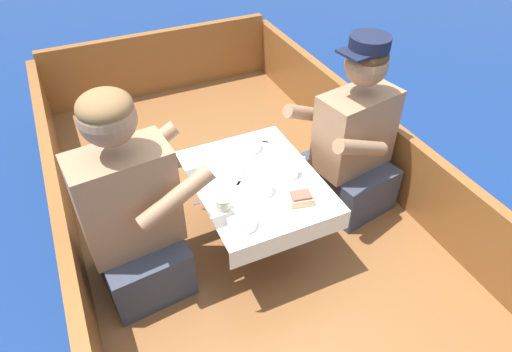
{
  "coord_description": "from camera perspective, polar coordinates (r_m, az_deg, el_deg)",
  "views": [
    {
      "loc": [
        -0.69,
        -1.45,
        2.04
      ],
      "look_at": [
        0.0,
        0.04,
        0.68
      ],
      "focal_mm": 32.0,
      "sensor_mm": 36.0,
      "label": 1
    }
  ],
  "objects": [
    {
      "name": "utensil_fork_starboard",
      "position": [
        2.37,
        2.37,
        4.05
      ],
      "size": [
        0.14,
        0.13,
        0.0
      ],
      "rotation": [
        0.0,
        0.0,
        2.4
      ],
      "color": "silver",
      "rests_on": "cockpit_table"
    },
    {
      "name": "ground_plane",
      "position": [
        2.59,
        0.4,
        -12.2
      ],
      "size": [
        60.0,
        60.0,
        0.0
      ],
      "primitive_type": "plane",
      "color": "navy"
    },
    {
      "name": "coffee_cup_starboard",
      "position": [
        2.15,
        4.48,
        0.66
      ],
      "size": [
        0.1,
        0.07,
        0.05
      ],
      "color": "white",
      "rests_on": "cockpit_table"
    },
    {
      "name": "bowl_starboard_near",
      "position": [
        1.91,
        -1.75,
        -5.64
      ],
      "size": [
        0.13,
        0.13,
        0.04
      ],
      "color": "white",
      "rests_on": "cockpit_table"
    },
    {
      "name": "utensil_knife_starboard",
      "position": [
        2.05,
        -5.68,
        -2.72
      ],
      "size": [
        0.17,
        0.03,
        0.0
      ],
      "rotation": [
        0.0,
        0.0,
        0.11
      ],
      "color": "silver",
      "rests_on": "cockpit_table"
    },
    {
      "name": "sandwich",
      "position": [
        2.0,
        5.62,
        -2.81
      ],
      "size": [
        0.12,
        0.09,
        0.05
      ],
      "rotation": [
        0.0,
        0.0,
        -0.2
      ],
      "color": "#E0BC7F",
      "rests_on": "plate_sandwich"
    },
    {
      "name": "boat_deck",
      "position": [
        2.49,
        0.41,
        -10.35
      ],
      "size": [
        1.81,
        3.63,
        0.26
      ],
      "primitive_type": "cube",
      "color": "brown",
      "rests_on": "ground_plane"
    },
    {
      "name": "utensil_spoon_center",
      "position": [
        2.26,
        3.37,
        2.1
      ],
      "size": [
        0.17,
        0.06,
        0.01
      ],
      "rotation": [
        0.0,
        0.0,
        2.85
      ],
      "color": "silver",
      "rests_on": "cockpit_table"
    },
    {
      "name": "cockpit_table",
      "position": [
        2.17,
        0.0,
        -1.35
      ],
      "size": [
        0.57,
        0.74,
        0.4
      ],
      "color": "#B2B2B7",
      "rests_on": "boat_deck"
    },
    {
      "name": "person_port",
      "position": [
        2.02,
        -15.25,
        -4.65
      ],
      "size": [
        0.55,
        0.48,
        1.0
      ],
      "rotation": [
        0.0,
        0.0,
        0.1
      ],
      "color": "#333847",
      "rests_on": "boat_deck"
    },
    {
      "name": "gunwale_port",
      "position": [
        2.15,
        -21.7,
        -11.34
      ],
      "size": [
        0.06,
        3.63,
        0.41
      ],
      "primitive_type": "cube",
      "color": "brown",
      "rests_on": "boat_deck"
    },
    {
      "name": "plate_sandwich",
      "position": [
        2.02,
        5.57,
        -3.38
      ],
      "size": [
        0.2,
        0.2,
        0.01
      ],
      "color": "white",
      "rests_on": "cockpit_table"
    },
    {
      "name": "bowl_port_near",
      "position": [
        2.32,
        -0.88,
        3.91
      ],
      "size": [
        0.12,
        0.12,
        0.04
      ],
      "color": "white",
      "rests_on": "cockpit_table"
    },
    {
      "name": "plate_bread",
      "position": [
        2.23,
        -3.99,
        1.48
      ],
      "size": [
        0.2,
        0.2,
        0.01
      ],
      "color": "white",
      "rests_on": "cockpit_table"
    },
    {
      "name": "person_starboard",
      "position": [
        2.44,
        11.97,
        3.99
      ],
      "size": [
        0.57,
        0.52,
        0.97
      ],
      "rotation": [
        0.0,
        0.0,
        3.32
      ],
      "color": "#333847",
      "rests_on": "boat_deck"
    },
    {
      "name": "coffee_cup_port",
      "position": [
        2.05,
        1.01,
        -1.36
      ],
      "size": [
        0.11,
        0.08,
        0.06
      ],
      "color": "white",
      "rests_on": "cockpit_table"
    },
    {
      "name": "utensil_spoon_starboard",
      "position": [
        2.44,
        1.81,
        5.22
      ],
      "size": [
        0.17,
        0.06,
        0.01
      ],
      "rotation": [
        0.0,
        0.0,
        0.29
      ],
      "color": "silver",
      "rests_on": "cockpit_table"
    },
    {
      "name": "bow_coaming",
      "position": [
        3.65,
        -11.88,
        13.78
      ],
      "size": [
        1.69,
        0.06,
        0.47
      ],
      "primitive_type": "cube",
      "color": "brown",
      "rests_on": "boat_deck"
    },
    {
      "name": "utensil_knife_port",
      "position": [
        2.18,
        -0.74,
        0.39
      ],
      "size": [
        0.17,
        0.04,
        0.0
      ],
      "rotation": [
        0.0,
        0.0,
        2.98
      ],
      "color": "silver",
      "rests_on": "cockpit_table"
    },
    {
      "name": "tin_can",
      "position": [
        1.98,
        -4.16,
        -3.43
      ],
      "size": [
        0.07,
        0.07,
        0.05
      ],
      "color": "silver",
      "rests_on": "cockpit_table"
    },
    {
      "name": "gunwale_starboard",
      "position": [
        2.65,
        17.89,
        0.96
      ],
      "size": [
        0.06,
        3.63,
        0.41
      ],
      "primitive_type": "cube",
      "color": "brown",
      "rests_on": "boat_deck"
    },
    {
      "name": "utensil_fork_port",
      "position": [
        2.08,
        -2.78,
        -1.76
      ],
      "size": [
        0.14,
        0.13,
        0.0
      ],
      "rotation": [
        0.0,
        0.0,
        0.73
      ],
      "color": "silver",
      "rests_on": "cockpit_table"
    }
  ]
}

